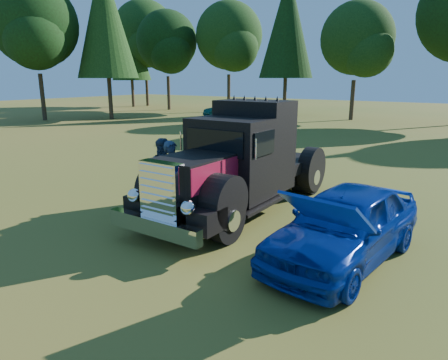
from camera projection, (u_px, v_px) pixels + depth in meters
ground at (132, 234)px, 9.52m from camera, size 120.00×120.00×0.00m
treeline at (340, 25)px, 32.95m from camera, size 73.70×26.05×13.84m
diamond_t_truck at (238, 165)px, 10.96m from camera, size 3.26×7.16×3.00m
hotrod_coupe at (345, 225)px, 7.98m from camera, size 2.32×4.65×1.89m
spectator_near at (172, 177)px, 10.90m from camera, size 0.72×0.85×1.98m
spectator_far at (165, 172)px, 11.45m from camera, size 1.21×1.16×1.97m
distant_teal_car at (223, 110)px, 37.98m from camera, size 2.59×3.89×1.21m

